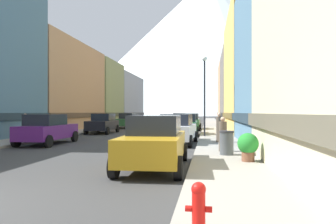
{
  "coord_description": "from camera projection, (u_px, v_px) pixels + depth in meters",
  "views": [
    {
      "loc": [
        5.59,
        -4.61,
        1.89
      ],
      "look_at": [
        0.52,
        32.94,
        1.94
      ],
      "focal_mm": 31.62,
      "sensor_mm": 36.0,
      "label": 1
    }
  ],
  "objects": [
    {
      "name": "storefront_right_4",
      "position": [
        244.0,
        95.0,
        51.23
      ],
      "size": [
        8.77,
        9.49,
        10.31
      ],
      "color": "tan",
      "rests_on": "ground"
    },
    {
      "name": "car_right_0",
      "position": [
        155.0,
        141.0,
        10.03
      ],
      "size": [
        2.18,
        4.45,
        1.78
      ],
      "color": "#B28419",
      "rests_on": "ground"
    },
    {
      "name": "storefront_left_3",
      "position": [
        95.0,
        95.0,
        42.86
      ],
      "size": [
        6.5,
        8.32,
        9.21
      ],
      "color": "#8C9966",
      "rests_on": "ground"
    },
    {
      "name": "storefront_left_2",
      "position": [
        44.0,
        88.0,
        31.74
      ],
      "size": [
        8.95,
        13.3,
        9.26
      ],
      "color": "tan",
      "rests_on": "ground"
    },
    {
      "name": "trash_bin_right",
      "position": [
        227.0,
        143.0,
        12.13
      ],
      "size": [
        0.59,
        0.59,
        0.98
      ],
      "color": "#4C5156",
      "rests_on": "sidewalk_right"
    },
    {
      "name": "car_right_2",
      "position": [
        186.0,
        124.0,
        24.21
      ],
      "size": [
        2.18,
        4.46,
        1.78
      ],
      "color": "#265933",
      "rests_on": "ground"
    },
    {
      "name": "storefront_right_1",
      "position": [
        321.0,
        63.0,
        16.72
      ],
      "size": [
        9.17,
        8.66,
        9.73
      ],
      "color": "slate",
      "rests_on": "ground"
    },
    {
      "name": "car_left_3",
      "position": [
        129.0,
        121.0,
        35.35
      ],
      "size": [
        2.25,
        4.48,
        1.78
      ],
      "color": "#265933",
      "rests_on": "ground"
    },
    {
      "name": "sidewalk_left",
      "position": [
        122.0,
        125.0,
        40.84
      ],
      "size": [
        2.5,
        100.0,
        0.15
      ],
      "primitive_type": "cube",
      "color": "gray",
      "rests_on": "ground"
    },
    {
      "name": "storefront_right_2",
      "position": [
        265.0,
        75.0,
        28.29
      ],
      "size": [
        7.39,
        13.95,
        11.39
      ],
      "color": "#D8B259",
      "rests_on": "ground"
    },
    {
      "name": "potted_plant_0",
      "position": [
        248.0,
        145.0,
        10.48
      ],
      "size": [
        0.75,
        0.75,
        1.01
      ],
      "color": "brown",
      "rests_on": "sidewalk_right"
    },
    {
      "name": "pedestrian_2",
      "position": [
        219.0,
        128.0,
        17.28
      ],
      "size": [
        0.36,
        0.36,
        1.73
      ],
      "color": "brown",
      "rests_on": "sidewalk_right"
    },
    {
      "name": "streetlamp_right",
      "position": [
        205.0,
        84.0,
        21.64
      ],
      "size": [
        0.36,
        0.36,
        5.86
      ],
      "color": "black",
      "rests_on": "sidewalk_right"
    },
    {
      "name": "pedestrian_1",
      "position": [
        223.0,
        135.0,
        13.2
      ],
      "size": [
        0.36,
        0.36,
        1.54
      ],
      "color": "brown",
      "rests_on": "sidewalk_right"
    },
    {
      "name": "storefront_right_3",
      "position": [
        255.0,
        90.0,
        40.74
      ],
      "size": [
        9.38,
        10.83,
        10.29
      ],
      "color": "#66605B",
      "rests_on": "ground"
    },
    {
      "name": "sidewalk_right",
      "position": [
        213.0,
        126.0,
        39.16
      ],
      "size": [
        2.5,
        100.0,
        0.15
      ],
      "primitive_type": "cube",
      "color": "gray",
      "rests_on": "ground"
    },
    {
      "name": "pedestrian_0",
      "position": [
        25.0,
        127.0,
        19.3
      ],
      "size": [
        0.36,
        0.36,
        1.66
      ],
      "color": "maroon",
      "rests_on": "sidewalk_left"
    },
    {
      "name": "storefront_left_4",
      "position": [
        115.0,
        100.0,
        54.17
      ],
      "size": [
        7.99,
        13.97,
        8.66
      ],
      "color": "#99A5B2",
      "rests_on": "ground"
    },
    {
      "name": "fire_hydrant_near",
      "position": [
        199.0,
        204.0,
        4.39
      ],
      "size": [
        0.4,
        0.22,
        0.7
      ],
      "color": "red",
      "rests_on": "sidewalk_right"
    },
    {
      "name": "mountain_backdrop",
      "position": [
        208.0,
        45.0,
        262.24
      ],
      "size": [
        244.63,
        244.63,
        123.26
      ],
      "primitive_type": "cone",
      "color": "silver",
      "rests_on": "ground"
    },
    {
      "name": "car_right_3",
      "position": [
        191.0,
        122.0,
        31.42
      ],
      "size": [
        2.1,
        4.42,
        1.78
      ],
      "color": "#265933",
      "rests_on": "ground"
    },
    {
      "name": "car_right_1",
      "position": [
        177.0,
        129.0,
        17.52
      ],
      "size": [
        2.24,
        4.48,
        1.78
      ],
      "color": "silver",
      "rests_on": "ground"
    },
    {
      "name": "car_driving_0",
      "position": [
        180.0,
        119.0,
        42.01
      ],
      "size": [
        2.06,
        4.4,
        1.78
      ],
      "color": "#B28419",
      "rests_on": "ground"
    },
    {
      "name": "car_left_1",
      "position": [
        47.0,
        129.0,
        17.42
      ],
      "size": [
        2.17,
        4.45,
        1.78
      ],
      "color": "#591E72",
      "rests_on": "ground"
    },
    {
      "name": "car_left_2",
      "position": [
        103.0,
        123.0,
        26.66
      ],
      "size": [
        2.23,
        4.48,
        1.78
      ],
      "color": "black",
      "rests_on": "ground"
    }
  ]
}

